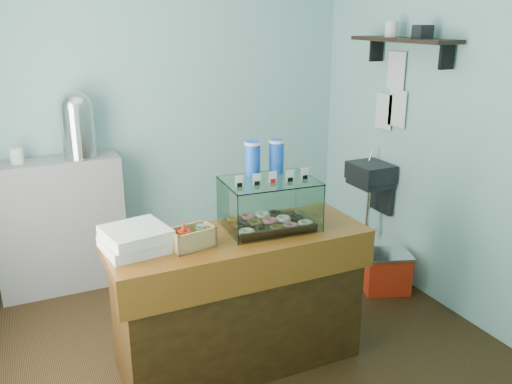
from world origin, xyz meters
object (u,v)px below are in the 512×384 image
display_case (268,200)px  coffee_urn (77,123)px  counter (239,300)px  red_cooler (386,271)px

display_case → coffee_urn: coffee_urn is taller
counter → red_cooler: (1.48, 0.39, -0.29)m
counter → red_cooler: counter is taller
counter → coffee_urn: 1.94m
display_case → red_cooler: bearing=18.4°
counter → coffee_urn: bearing=113.6°
display_case → red_cooler: size_ratio=1.32×
display_case → red_cooler: 1.57m
display_case → coffee_urn: size_ratio=1.12×
counter → display_case: size_ratio=2.69×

